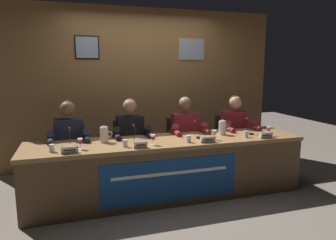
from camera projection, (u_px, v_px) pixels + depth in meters
The scene contains 29 objects.
ground_plane at pixel (168, 194), 4.02m from camera, with size 12.00×12.00×0.00m, color #70665B.
wall_back_panelled at pixel (142, 87), 5.21m from camera, with size 4.69×0.14×2.60m.
conference_table at pixel (171, 159), 3.83m from camera, with size 3.49×0.80×0.74m.
chair_far_left at pixel (70, 158), 4.15m from camera, with size 0.44×0.44×0.90m.
panelist_far_left at pixel (69, 141), 3.91m from camera, with size 0.51×0.48×1.22m.
nameplate_far_left at pixel (69, 150), 3.26m from camera, with size 0.18×0.06×0.08m.
juice_glass_far_left at pixel (80, 142), 3.42m from camera, with size 0.06×0.06×0.12m.
water_cup_far_left at pixel (52, 149), 3.31m from camera, with size 0.06×0.06×0.08m.
microphone_far_left at pixel (70, 141), 3.52m from camera, with size 0.06×0.17×0.22m.
chair_center_left at pixel (129, 153), 4.38m from camera, with size 0.44×0.44×0.90m.
panelist_center_left at pixel (131, 137), 4.15m from camera, with size 0.51×0.48×1.22m.
nameplate_center_left at pixel (140, 145), 3.48m from camera, with size 0.16×0.06×0.08m.
juice_glass_center_left at pixel (153, 138), 3.61m from camera, with size 0.06×0.06×0.12m.
water_cup_center_left at pixel (125, 144), 3.52m from camera, with size 0.06×0.06×0.08m.
microphone_center_left at pixel (135, 137), 3.70m from camera, with size 0.06×0.17×0.22m.
chair_center_right at pixel (182, 149), 4.62m from camera, with size 0.44×0.44×0.90m.
panelist_center_right at pixel (187, 133), 4.38m from camera, with size 0.51×0.48×1.22m.
nameplate_center_right at pixel (208, 139), 3.74m from camera, with size 0.19×0.06×0.08m.
juice_glass_center_right at pixel (214, 133), 3.87m from camera, with size 0.06×0.06×0.12m.
water_cup_center_right at pixel (189, 139), 3.74m from camera, with size 0.06×0.06×0.08m.
microphone_center_right at pixel (197, 132), 3.98m from camera, with size 0.06×0.17×0.22m.
chair_far_right at pixel (229, 145), 4.85m from camera, with size 0.44×0.44×0.90m.
panelist_far_right at pixel (236, 130), 4.62m from camera, with size 0.51×0.48×1.22m.
nameplate_far_right at pixel (266, 135), 3.97m from camera, with size 0.18×0.06×0.08m.
juice_glass_far_right at pixel (269, 129), 4.09m from camera, with size 0.06×0.06×0.12m.
water_cup_far_right at pixel (246, 134), 4.02m from camera, with size 0.06×0.06×0.08m.
microphone_far_right at pixel (250, 129), 4.20m from camera, with size 0.06×0.17×0.22m.
water_pitcher_left_side at pixel (104, 135), 3.73m from camera, with size 0.15×0.10×0.21m.
water_pitcher_right_side at pixel (222, 128), 4.16m from camera, with size 0.15×0.10×0.21m.
Camera 1 is at (-1.14, -3.63, 1.64)m, focal length 32.91 mm.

